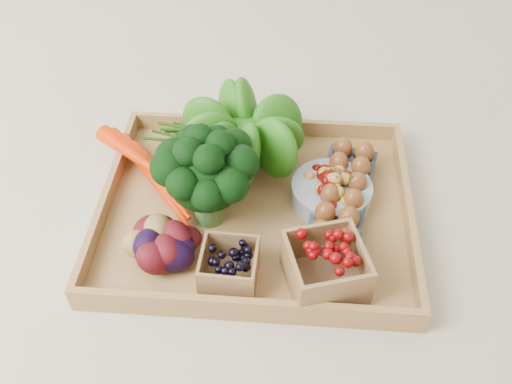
# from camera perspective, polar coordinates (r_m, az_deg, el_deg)

# --- Properties ---
(ground) EXTENTS (4.00, 4.00, 0.00)m
(ground) POSITION_cam_1_polar(r_m,az_deg,el_deg) (1.04, 0.00, -2.31)
(ground) COLOR beige
(ground) RESTS_ON ground
(tray) EXTENTS (0.55, 0.45, 0.01)m
(tray) POSITION_cam_1_polar(r_m,az_deg,el_deg) (1.04, 0.00, -2.03)
(tray) COLOR #AA7E47
(tray) RESTS_ON ground
(carrots) EXTENTS (0.23, 0.16, 0.05)m
(carrots) POSITION_cam_1_polar(r_m,az_deg,el_deg) (1.08, -10.21, 1.79)
(carrots) COLOR #E52D00
(carrots) RESTS_ON tray
(lettuce) EXTENTS (0.16, 0.16, 0.16)m
(lettuce) POSITION_cam_1_polar(r_m,az_deg,el_deg) (1.07, -1.25, 6.32)
(lettuce) COLOR #1A520C
(lettuce) RESTS_ON tray
(broccoli) EXTENTS (0.17, 0.17, 0.14)m
(broccoli) POSITION_cam_1_polar(r_m,az_deg,el_deg) (0.97, -4.86, 0.13)
(broccoli) COLOR black
(broccoli) RESTS_ON tray
(cherry_bowl) EXTENTS (0.15, 0.15, 0.04)m
(cherry_bowl) POSITION_cam_1_polar(r_m,az_deg,el_deg) (1.04, 7.53, -0.07)
(cherry_bowl) COLOR #8C9EA5
(cherry_bowl) RESTS_ON tray
(egg_carton) EXTENTS (0.14, 0.27, 0.03)m
(egg_carton) POSITION_cam_1_polar(r_m,az_deg,el_deg) (1.04, 8.59, -0.76)
(egg_carton) COLOR #373D46
(egg_carton) RESTS_ON tray
(potatoes) EXTENTS (0.15, 0.15, 0.09)m
(potatoes) POSITION_cam_1_polar(r_m,az_deg,el_deg) (0.94, -9.41, -4.58)
(potatoes) COLOR #450B11
(potatoes) RESTS_ON tray
(punnet_blackberry) EXTENTS (0.09, 0.09, 0.06)m
(punnet_blackberry) POSITION_cam_1_polar(r_m,az_deg,el_deg) (0.91, -2.69, -7.41)
(punnet_blackberry) COLOR black
(punnet_blackberry) RESTS_ON tray
(punnet_raspberry) EXTENTS (0.15, 0.15, 0.08)m
(punnet_raspberry) POSITION_cam_1_polar(r_m,az_deg,el_deg) (0.90, 6.96, -7.48)
(punnet_raspberry) COLOR #680405
(punnet_raspberry) RESTS_ON tray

